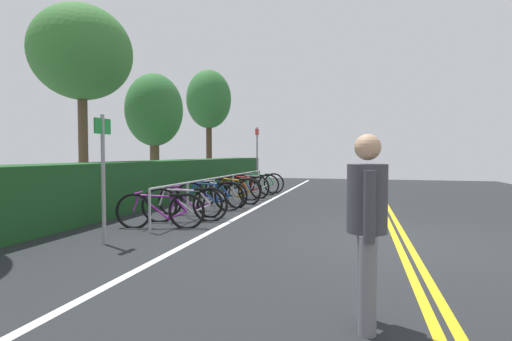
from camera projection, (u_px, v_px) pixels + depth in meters
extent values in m
cube|color=#232628|center=(402.00, 244.00, 6.24)|extent=(32.05, 12.52, 0.05)
cube|color=gold|center=(408.00, 242.00, 6.22)|extent=(28.84, 0.10, 0.00)
cube|color=gold|center=(397.00, 242.00, 6.26)|extent=(28.84, 0.10, 0.00)
cube|color=white|center=(211.00, 232.00, 7.07)|extent=(28.84, 0.12, 0.00)
cylinder|color=#9EA0A5|center=(150.00, 211.00, 6.96)|extent=(0.05, 0.05, 0.79)
cylinder|color=#9EA0A5|center=(188.00, 201.00, 8.50)|extent=(0.05, 0.05, 0.79)
cylinder|color=#9EA0A5|center=(214.00, 194.00, 10.05)|extent=(0.05, 0.05, 0.79)
cylinder|color=#9EA0A5|center=(233.00, 188.00, 11.59)|extent=(0.05, 0.05, 0.79)
cylinder|color=#9EA0A5|center=(248.00, 184.00, 13.14)|extent=(0.05, 0.05, 0.79)
cylinder|color=#9EA0A5|center=(259.00, 181.00, 14.68)|extent=(0.05, 0.05, 0.79)
cylinder|color=#9EA0A5|center=(224.00, 177.00, 10.80)|extent=(7.99, 0.04, 0.04)
torus|color=black|center=(134.00, 211.00, 7.43)|extent=(0.21, 0.70, 0.70)
torus|color=black|center=(187.00, 211.00, 7.40)|extent=(0.21, 0.70, 0.70)
cylinder|color=purple|center=(153.00, 207.00, 7.41)|extent=(0.17, 0.57, 0.48)
cylinder|color=purple|center=(157.00, 196.00, 7.40)|extent=(0.19, 0.68, 0.07)
cylinder|color=purple|center=(172.00, 208.00, 7.40)|extent=(0.07, 0.17, 0.43)
cylinder|color=purple|center=(177.00, 215.00, 7.41)|extent=(0.12, 0.37, 0.18)
cylinder|color=purple|center=(181.00, 204.00, 7.40)|extent=(0.09, 0.25, 0.30)
cylinder|color=purple|center=(136.00, 203.00, 7.42)|extent=(0.07, 0.14, 0.32)
cube|color=black|center=(175.00, 195.00, 7.39)|extent=(0.12, 0.21, 0.05)
cylinder|color=purple|center=(139.00, 193.00, 7.41)|extent=(0.45, 0.13, 0.03)
torus|color=black|center=(160.00, 205.00, 8.10)|extent=(0.31, 0.72, 0.75)
torus|color=black|center=(210.00, 205.00, 8.19)|extent=(0.31, 0.72, 0.75)
cylinder|color=silver|center=(179.00, 201.00, 8.13)|extent=(0.24, 0.58, 0.51)
cylinder|color=silver|center=(182.00, 190.00, 8.12)|extent=(0.27, 0.69, 0.07)
cylinder|color=silver|center=(196.00, 202.00, 8.16)|extent=(0.09, 0.17, 0.46)
cylinder|color=silver|center=(202.00, 208.00, 8.17)|extent=(0.16, 0.37, 0.19)
cylinder|color=silver|center=(205.00, 198.00, 8.17)|extent=(0.12, 0.26, 0.32)
cylinder|color=silver|center=(162.00, 197.00, 8.09)|extent=(0.08, 0.14, 0.34)
cube|color=black|center=(199.00, 189.00, 8.15)|extent=(0.14, 0.22, 0.05)
cylinder|color=silver|center=(164.00, 187.00, 8.09)|extent=(0.44, 0.18, 0.03)
torus|color=black|center=(170.00, 201.00, 9.14)|extent=(0.16, 0.67, 0.67)
torus|color=black|center=(210.00, 203.00, 8.71)|extent=(0.16, 0.67, 0.67)
cylinder|color=purple|center=(185.00, 199.00, 8.98)|extent=(0.13, 0.60, 0.46)
cylinder|color=purple|center=(187.00, 190.00, 8.94)|extent=(0.15, 0.72, 0.07)
cylinder|color=purple|center=(198.00, 200.00, 8.83)|extent=(0.06, 0.18, 0.41)
cylinder|color=purple|center=(202.00, 206.00, 8.79)|extent=(0.10, 0.39, 0.17)
cylinder|color=purple|center=(205.00, 197.00, 8.75)|extent=(0.08, 0.26, 0.29)
cylinder|color=purple|center=(172.00, 195.00, 9.11)|extent=(0.06, 0.14, 0.31)
cube|color=black|center=(201.00, 190.00, 8.79)|extent=(0.11, 0.21, 0.05)
cylinder|color=purple|center=(174.00, 187.00, 9.08)|extent=(0.46, 0.10, 0.03)
torus|color=black|center=(191.00, 197.00, 9.71)|extent=(0.27, 0.74, 0.76)
torus|color=black|center=(229.00, 196.00, 9.74)|extent=(0.27, 0.74, 0.76)
cylinder|color=#1947B7|center=(205.00, 193.00, 9.72)|extent=(0.19, 0.54, 0.52)
cylinder|color=#1947B7|center=(208.00, 184.00, 9.71)|extent=(0.22, 0.63, 0.07)
cylinder|color=#1947B7|center=(218.00, 194.00, 9.73)|extent=(0.08, 0.16, 0.47)
cylinder|color=#1947B7|center=(223.00, 200.00, 9.74)|extent=(0.13, 0.34, 0.19)
cylinder|color=#1947B7|center=(225.00, 191.00, 9.73)|extent=(0.10, 0.24, 0.32)
cylinder|color=#1947B7|center=(193.00, 190.00, 9.70)|extent=(0.07, 0.13, 0.34)
cube|color=black|center=(221.00, 183.00, 9.72)|extent=(0.13, 0.21, 0.05)
cylinder|color=#1947B7|center=(195.00, 181.00, 9.69)|extent=(0.45, 0.16, 0.03)
torus|color=black|center=(206.00, 194.00, 10.77)|extent=(0.25, 0.68, 0.70)
torus|color=black|center=(236.00, 195.00, 10.25)|extent=(0.25, 0.68, 0.70)
cylinder|color=silver|center=(217.00, 191.00, 10.57)|extent=(0.20, 0.56, 0.48)
cylinder|color=silver|center=(219.00, 184.00, 10.53)|extent=(0.23, 0.67, 0.07)
cylinder|color=silver|center=(227.00, 193.00, 10.40)|extent=(0.08, 0.17, 0.43)
cylinder|color=silver|center=(231.00, 198.00, 10.35)|extent=(0.14, 0.36, 0.18)
cylinder|color=silver|center=(233.00, 190.00, 10.31)|extent=(0.10, 0.25, 0.29)
cylinder|color=silver|center=(208.00, 188.00, 10.74)|extent=(0.07, 0.14, 0.32)
cube|color=black|center=(229.00, 184.00, 10.36)|extent=(0.13, 0.21, 0.05)
cylinder|color=silver|center=(209.00, 181.00, 10.70)|extent=(0.45, 0.16, 0.03)
torus|color=black|center=(220.00, 190.00, 11.52)|extent=(0.29, 0.74, 0.76)
torus|color=black|center=(250.00, 192.00, 10.94)|extent=(0.29, 0.74, 0.76)
cylinder|color=orange|center=(230.00, 187.00, 11.30)|extent=(0.22, 0.59, 0.52)
cylinder|color=orange|center=(232.00, 180.00, 11.25)|extent=(0.26, 0.70, 0.07)
cylinder|color=orange|center=(241.00, 189.00, 11.10)|extent=(0.09, 0.18, 0.47)
cylinder|color=orange|center=(244.00, 194.00, 11.05)|extent=(0.15, 0.38, 0.19)
cylinder|color=orange|center=(246.00, 186.00, 11.00)|extent=(0.12, 0.26, 0.32)
cylinder|color=orange|center=(221.00, 184.00, 11.48)|extent=(0.08, 0.14, 0.35)
cube|color=black|center=(243.00, 180.00, 11.05)|extent=(0.14, 0.21, 0.05)
cylinder|color=orange|center=(222.00, 177.00, 11.44)|extent=(0.45, 0.17, 0.03)
torus|color=black|center=(216.00, 189.00, 12.10)|extent=(0.13, 0.71, 0.71)
torus|color=black|center=(250.00, 189.00, 11.93)|extent=(0.13, 0.71, 0.71)
cylinder|color=#1947B7|center=(229.00, 186.00, 12.03)|extent=(0.10, 0.62, 0.49)
cylinder|color=#1947B7|center=(231.00, 180.00, 12.01)|extent=(0.11, 0.74, 0.07)
cylinder|color=#1947B7|center=(241.00, 187.00, 11.97)|extent=(0.05, 0.18, 0.44)
cylinder|color=#1947B7|center=(244.00, 192.00, 11.96)|extent=(0.07, 0.39, 0.18)
cylinder|color=#1947B7|center=(247.00, 185.00, 11.94)|extent=(0.06, 0.27, 0.30)
cylinder|color=#1947B7|center=(218.00, 184.00, 12.08)|extent=(0.05, 0.14, 0.32)
cube|color=black|center=(243.00, 179.00, 11.95)|extent=(0.10, 0.21, 0.05)
cylinder|color=#1947B7|center=(219.00, 177.00, 12.06)|extent=(0.46, 0.07, 0.03)
torus|color=black|center=(233.00, 186.00, 12.99)|extent=(0.27, 0.73, 0.74)
torus|color=black|center=(259.00, 187.00, 12.45)|extent=(0.27, 0.73, 0.74)
cylinder|color=red|center=(243.00, 184.00, 12.78)|extent=(0.20, 0.57, 0.51)
cylinder|color=red|center=(244.00, 177.00, 12.74)|extent=(0.24, 0.68, 0.07)
cylinder|color=red|center=(252.00, 185.00, 12.60)|extent=(0.08, 0.17, 0.46)
cylinder|color=red|center=(255.00, 190.00, 12.54)|extent=(0.14, 0.37, 0.19)
cylinder|color=red|center=(256.00, 183.00, 12.50)|extent=(0.11, 0.25, 0.31)
cylinder|color=red|center=(234.00, 181.00, 12.95)|extent=(0.07, 0.14, 0.34)
cube|color=black|center=(253.00, 177.00, 12.55)|extent=(0.13, 0.21, 0.05)
cylinder|color=red|center=(235.00, 175.00, 12.92)|extent=(0.45, 0.16, 0.03)
torus|color=black|center=(241.00, 185.00, 13.50)|extent=(0.20, 0.74, 0.75)
torus|color=black|center=(268.00, 185.00, 13.44)|extent=(0.20, 0.74, 0.75)
cylinder|color=silver|center=(251.00, 182.00, 13.47)|extent=(0.14, 0.55, 0.51)
cylinder|color=silver|center=(253.00, 176.00, 13.46)|extent=(0.16, 0.65, 0.07)
cylinder|color=silver|center=(260.00, 183.00, 13.45)|extent=(0.07, 0.16, 0.46)
cylinder|color=silver|center=(264.00, 187.00, 13.45)|extent=(0.10, 0.35, 0.19)
cylinder|color=silver|center=(265.00, 181.00, 13.44)|extent=(0.08, 0.24, 0.31)
cylinder|color=silver|center=(242.00, 180.00, 13.49)|extent=(0.06, 0.14, 0.34)
cube|color=black|center=(262.00, 176.00, 13.44)|extent=(0.12, 0.21, 0.05)
cylinder|color=silver|center=(243.00, 174.00, 13.47)|extent=(0.46, 0.12, 0.03)
torus|color=black|center=(246.00, 183.00, 14.33)|extent=(0.06, 0.75, 0.75)
torus|color=black|center=(274.00, 184.00, 14.06)|extent=(0.06, 0.75, 0.75)
cylinder|color=#198C38|center=(256.00, 181.00, 14.22)|extent=(0.04, 0.61, 0.51)
cylinder|color=#198C38|center=(258.00, 175.00, 14.20)|extent=(0.04, 0.72, 0.07)
cylinder|color=#198C38|center=(266.00, 181.00, 14.13)|extent=(0.04, 0.17, 0.46)
cylinder|color=#198C38|center=(269.00, 186.00, 14.11)|extent=(0.04, 0.39, 0.19)
cylinder|color=#198C38|center=(271.00, 179.00, 14.08)|extent=(0.04, 0.26, 0.32)
cylinder|color=#198C38|center=(247.00, 178.00, 14.31)|extent=(0.04, 0.14, 0.34)
cube|color=black|center=(268.00, 174.00, 14.10)|extent=(0.08, 0.20, 0.05)
cylinder|color=#198C38|center=(248.00, 173.00, 14.29)|extent=(0.46, 0.03, 0.03)
cylinder|color=slate|center=(365.00, 275.00, 3.28)|extent=(0.14, 0.14, 0.78)
cylinder|color=slate|center=(368.00, 285.00, 3.03)|extent=(0.14, 0.14, 0.78)
cylinder|color=#3F3F47|center=(367.00, 198.00, 3.13)|extent=(0.32, 0.32, 0.55)
sphere|color=tan|center=(368.00, 147.00, 3.11)|extent=(0.21, 0.21, 0.21)
cylinder|color=#3F3F47|center=(365.00, 201.00, 3.33)|extent=(0.09, 0.09, 0.55)
cylinder|color=#3F3F47|center=(370.00, 207.00, 2.93)|extent=(0.09, 0.09, 0.55)
cylinder|color=gray|center=(103.00, 180.00, 6.05)|extent=(0.06, 0.06, 2.02)
cube|color=#198C33|center=(102.00, 126.00, 6.02)|extent=(0.36, 0.04, 0.24)
cylinder|color=gray|center=(257.00, 159.00, 15.11)|extent=(0.06, 0.06, 2.45)
cube|color=red|center=(257.00, 132.00, 15.07)|extent=(0.36, 0.05, 0.24)
cube|color=#1C4C21|center=(177.00, 179.00, 12.81)|extent=(16.99, 1.20, 1.21)
cylinder|color=brown|center=(83.00, 149.00, 11.11)|extent=(0.26, 0.26, 3.08)
ellipsoid|color=#387533|center=(82.00, 53.00, 10.99)|extent=(2.78, 2.78, 2.64)
cylinder|color=brown|center=(155.00, 167.00, 14.67)|extent=(0.35, 0.35, 1.85)
ellipsoid|color=#2D6B30|center=(154.00, 110.00, 14.58)|extent=(2.13, 2.13, 2.70)
cylinder|color=#473323|center=(209.00, 154.00, 19.98)|extent=(0.29, 0.29, 2.87)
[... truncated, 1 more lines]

